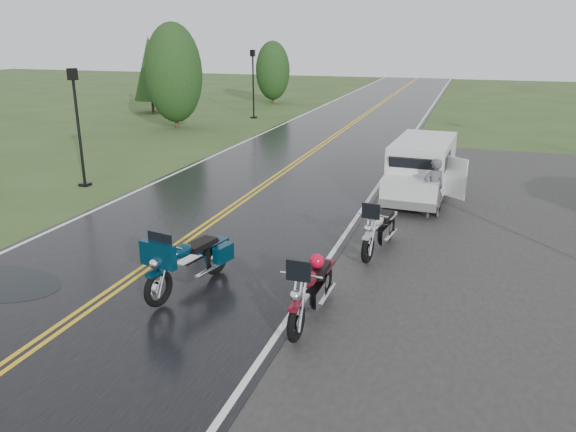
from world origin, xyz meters
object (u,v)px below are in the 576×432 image
(motorcycle_silver, at_px, (368,237))
(lamp_post_far_left, at_px, (253,84))
(person_at_van, at_px, (433,189))
(lamp_post_near_left, at_px, (79,128))
(motorcycle_teal, at_px, (157,274))
(motorcycle_red, at_px, (296,307))
(van_white, at_px, (388,178))

(motorcycle_silver, bearing_deg, lamp_post_far_left, 125.57)
(person_at_van, relative_size, lamp_post_near_left, 0.42)
(motorcycle_silver, height_order, person_at_van, person_at_van)
(motorcycle_silver, distance_m, person_at_van, 4.21)
(motorcycle_silver, distance_m, lamp_post_near_left, 11.48)
(person_at_van, height_order, lamp_post_near_left, lamp_post_near_left)
(motorcycle_teal, distance_m, motorcycle_silver, 4.81)
(motorcycle_teal, bearing_deg, motorcycle_silver, 56.44)
(motorcycle_red, xyz_separation_m, van_white, (0.28, 8.36, 0.23))
(person_at_van, xyz_separation_m, lamp_post_near_left, (-11.82, -0.12, 1.16))
(motorcycle_red, bearing_deg, motorcycle_teal, 173.38)
(motorcycle_red, distance_m, lamp_post_far_left, 27.13)
(motorcycle_silver, height_order, lamp_post_near_left, lamp_post_near_left)
(motorcycle_teal, relative_size, lamp_post_near_left, 0.62)
(motorcycle_silver, height_order, lamp_post_far_left, lamp_post_far_left)
(van_white, relative_size, person_at_van, 2.79)
(van_white, height_order, lamp_post_near_left, lamp_post_near_left)
(motorcycle_silver, xyz_separation_m, lamp_post_near_left, (-10.70, 3.94, 1.34))
(motorcycle_red, bearing_deg, van_white, 89.34)
(motorcycle_red, height_order, motorcycle_teal, motorcycle_teal)
(motorcycle_red, relative_size, van_white, 0.50)
(motorcycle_teal, height_order, lamp_post_near_left, lamp_post_near_left)
(motorcycle_red, height_order, lamp_post_far_left, lamp_post_far_left)
(lamp_post_near_left, bearing_deg, motorcycle_silver, -20.22)
(lamp_post_far_left, bearing_deg, motorcycle_red, -66.96)
(motorcycle_red, relative_size, motorcycle_silver, 1.03)
(lamp_post_far_left, bearing_deg, person_at_van, -54.36)
(motorcycle_teal, xyz_separation_m, lamp_post_near_left, (-7.29, 7.33, 1.28))
(van_white, distance_m, lamp_post_near_left, 10.53)
(motorcycle_silver, bearing_deg, motorcycle_teal, -127.44)
(motorcycle_silver, relative_size, person_at_van, 1.35)
(lamp_post_far_left, bearing_deg, van_white, -56.72)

